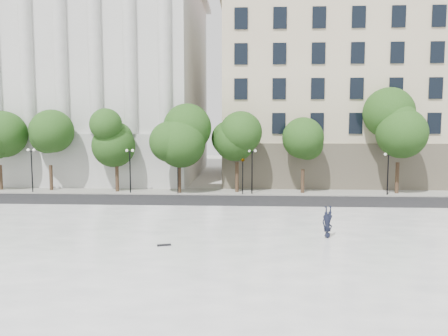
{
  "coord_description": "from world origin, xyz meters",
  "views": [
    {
      "loc": [
        4.64,
        -20.44,
        6.88
      ],
      "look_at": [
        3.06,
        10.0,
        3.9
      ],
      "focal_mm": 35.0,
      "sensor_mm": 36.0,
      "label": 1
    }
  ],
  "objects": [
    {
      "name": "far_sidewalk",
      "position": [
        0.0,
        24.0,
        0.06
      ],
      "size": [
        60.0,
        4.0,
        0.12
      ],
      "primitive_type": "cube",
      "color": "gray",
      "rests_on": "ground"
    },
    {
      "name": "street",
      "position": [
        0.0,
        18.0,
        0.01
      ],
      "size": [
        60.0,
        8.0,
        0.02
      ],
      "primitive_type": "cube",
      "color": "black",
      "rests_on": "ground"
    },
    {
      "name": "building_west",
      "position": [
        -17.0,
        38.57,
        12.89
      ],
      "size": [
        31.5,
        27.65,
        25.6
      ],
      "color": "silver",
      "rests_on": "ground"
    },
    {
      "name": "traffic_light_west",
      "position": [
        -2.18,
        22.3,
        3.73
      ],
      "size": [
        0.7,
        1.84,
        4.23
      ],
      "color": "black",
      "rests_on": "ground"
    },
    {
      "name": "plaza",
      "position": [
        0.0,
        3.0,
        0.23
      ],
      "size": [
        44.0,
        22.0,
        0.45
      ],
      "primitive_type": "cube",
      "color": "white",
      "rests_on": "ground"
    },
    {
      "name": "lamp_posts",
      "position": [
        -0.35,
        22.6,
        3.06
      ],
      "size": [
        36.48,
        0.28,
        4.55
      ],
      "color": "black",
      "rests_on": "ground"
    },
    {
      "name": "ground",
      "position": [
        0.0,
        0.0,
        0.0
      ],
      "size": [
        160.0,
        160.0,
        0.0
      ],
      "primitive_type": "plane",
      "color": "#BAB8B0",
      "rests_on": "ground"
    },
    {
      "name": "traffic_light_east",
      "position": [
        4.27,
        22.3,
        3.71
      ],
      "size": [
        0.58,
        1.79,
        4.21
      ],
      "color": "black",
      "rests_on": "ground"
    },
    {
      "name": "person_lying",
      "position": [
        9.3,
        4.39,
        0.7
      ],
      "size": [
        1.46,
        1.95,
        0.5
      ],
      "primitive_type": "imported",
      "rotation": [
        -1.54,
        0.0,
        0.49
      ],
      "color": "black",
      "rests_on": "plaza"
    },
    {
      "name": "street_trees",
      "position": [
        -1.59,
        23.6,
        5.38
      ],
      "size": [
        45.21,
        5.18,
        8.16
      ],
      "color": "#382619",
      "rests_on": "ground"
    },
    {
      "name": "skateboard",
      "position": [
        0.24,
        2.25,
        0.49
      ],
      "size": [
        0.76,
        0.4,
        0.08
      ],
      "primitive_type": "cube",
      "rotation": [
        0.0,
        0.0,
        0.3
      ],
      "color": "black",
      "rests_on": "plaza"
    },
    {
      "name": "building_east",
      "position": [
        20.0,
        38.91,
        11.14
      ],
      "size": [
        36.0,
        26.15,
        23.0
      ],
      "color": "beige",
      "rests_on": "ground"
    }
  ]
}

